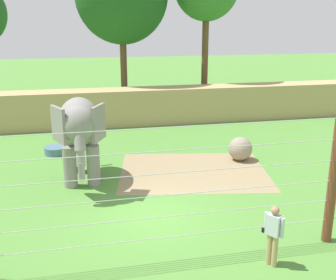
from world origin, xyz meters
TOP-DOWN VIEW (x-y plane):
  - ground_plane at (0.00, 0.00)m, footprint 120.00×120.00m
  - dirt_patch at (2.37, 3.59)m, footprint 6.87×5.77m
  - embankment_wall at (0.00, 12.40)m, footprint 36.00×1.80m
  - elephant at (-2.23, 3.47)m, footprint 1.91×4.52m
  - enrichment_ball at (4.85, 4.54)m, footprint 1.08×1.08m
  - cable_fence at (0.00, -2.67)m, footprint 10.23×0.28m
  - zookeeper at (2.50, -3.46)m, footprint 0.42×0.53m
  - water_tub at (-3.42, 7.28)m, footprint 1.10×1.10m

SIDE VIEW (x-z plane):
  - ground_plane at x=0.00m, z-range 0.00..0.00m
  - dirt_patch at x=2.37m, z-range 0.00..0.01m
  - water_tub at x=-3.42m, z-range 0.01..0.36m
  - enrichment_ball at x=4.85m, z-range 0.00..1.08m
  - zookeeper at x=2.50m, z-range 0.09..1.76m
  - embankment_wall at x=0.00m, z-range 0.00..2.16m
  - cable_fence at x=0.00m, z-range 0.01..3.82m
  - elephant at x=-2.23m, z-range 0.54..3.89m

